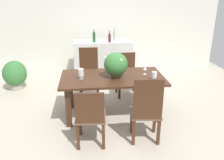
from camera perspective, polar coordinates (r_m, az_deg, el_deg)
name	(u,v)px	position (r m, az deg, el deg)	size (l,w,h in m)	color
ground_plane	(112,113)	(4.42, 0.06, -8.14)	(7.04, 7.04, 0.00)	#BCB29E
back_wall	(102,24)	(6.51, -2.49, 13.41)	(6.40, 0.10, 2.60)	silver
dining_table	(112,82)	(4.14, 0.08, -0.55)	(1.80, 0.96, 0.74)	#422616
chair_near_left	(90,116)	(3.35, -5.29, -8.63)	(0.46, 0.48, 0.90)	#422616
chair_far_right	(126,72)	(5.09, 3.44, 2.06)	(0.49, 0.45, 0.90)	#422616
chair_far_left	(89,70)	(5.01, -5.65, 2.34)	(0.44, 0.43, 1.04)	#422616
chair_near_right	(147,109)	(3.41, 8.45, -6.92)	(0.48, 0.44, 1.04)	#422616
flower_centerpiece	(116,65)	(4.00, 0.92, 3.78)	(0.41, 0.41, 0.44)	#4C3828
crystal_vase_left	(154,75)	(3.95, 10.24, 1.09)	(0.09, 0.09, 0.16)	silver
crystal_vase_center_near	(81,73)	(3.99, -7.56, 1.71)	(0.09, 0.09, 0.18)	silver
wine_glass	(145,68)	(4.22, 8.03, 2.84)	(0.07, 0.07, 0.15)	silver
kitchen_counter	(103,60)	(6.00, -2.24, 4.88)	(1.44, 0.56, 0.98)	silver
wine_bottle_tall	(110,38)	(5.72, -0.60, 10.22)	(0.06, 0.06, 0.27)	#511E28
wine_bottle_dark	(115,36)	(5.87, 0.63, 10.75)	(0.06, 0.06, 0.33)	#B2BFB7
wine_bottle_amber	(94,37)	(5.73, -4.39, 10.40)	(0.06, 0.06, 0.30)	#194C1E
potted_plant_floor	(15,75)	(5.80, -22.58, 1.24)	(0.53, 0.53, 0.67)	#9E9384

